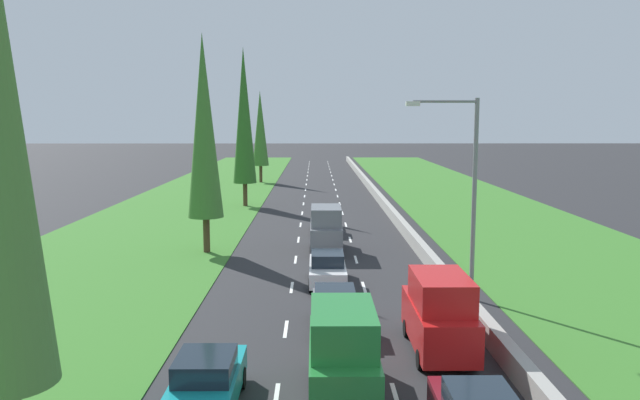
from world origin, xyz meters
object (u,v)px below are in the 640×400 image
at_px(green_van_centre_lane, 343,354).
at_px(poplar_tree_fourth, 260,129).
at_px(red_van_right_lane, 439,314).
at_px(grey_van_centre_lane, 326,229).
at_px(poplar_tree_third, 244,116).
at_px(white_sedan_centre_lane_sixth, 323,221).
at_px(teal_sedan_left_lane, 206,382).
at_px(white_sedan_centre_lane, 327,268).
at_px(street_light_mast, 467,184).
at_px(grey_hatchback_centre_lane, 334,308).
at_px(poplar_tree_second, 204,127).

bearing_deg(green_van_centre_lane, poplar_tree_fourth, 97.11).
height_order(red_van_right_lane, grey_van_centre_lane, same).
bearing_deg(poplar_tree_third, red_van_right_lane, -73.61).
distance_m(red_van_right_lane, poplar_tree_fourth, 60.30).
bearing_deg(green_van_centre_lane, white_sedan_centre_lane_sixth, 90.42).
relative_size(green_van_centre_lane, red_van_right_lane, 1.00).
height_order(teal_sedan_left_lane, white_sedan_centre_lane, same).
distance_m(grey_van_centre_lane, street_light_mast, 12.49).
bearing_deg(green_van_centre_lane, teal_sedan_left_lane, -171.23).
relative_size(white_sedan_centre_lane, grey_van_centre_lane, 0.92).
xyz_separation_m(white_sedan_centre_lane_sixth, poplar_tree_fourth, (-7.62, 35.62, 6.11)).
bearing_deg(grey_van_centre_lane, green_van_centre_lane, -89.64).
xyz_separation_m(grey_hatchback_centre_lane, white_sedan_centre_lane_sixth, (-0.15, 20.89, -0.02)).
bearing_deg(white_sedan_centre_lane_sixth, white_sedan_centre_lane, -89.96).
height_order(green_van_centre_lane, poplar_tree_fourth, poplar_tree_fourth).
bearing_deg(street_light_mast, poplar_tree_fourth, 104.64).
distance_m(white_sedan_centre_lane, poplar_tree_third, 29.86).
height_order(grey_hatchback_centre_lane, grey_van_centre_lane, grey_van_centre_lane).
height_order(green_van_centre_lane, white_sedan_centre_lane_sixth, green_van_centre_lane).
bearing_deg(street_light_mast, teal_sedan_left_lane, -132.28).
xyz_separation_m(teal_sedan_left_lane, street_light_mast, (9.72, 10.69, 4.42)).
bearing_deg(red_van_right_lane, white_sedan_centre_lane, 112.37).
distance_m(teal_sedan_left_lane, white_sedan_centre_lane, 13.74).
distance_m(grey_hatchback_centre_lane, red_van_right_lane, 4.36).
bearing_deg(poplar_tree_second, teal_sedan_left_lane, -80.15).
xyz_separation_m(teal_sedan_left_lane, red_van_right_lane, (7.32, 4.27, 0.59)).
relative_size(white_sedan_centre_lane, white_sedan_centre_lane_sixth, 1.00).
distance_m(green_van_centre_lane, grey_hatchback_centre_lane, 6.16).
relative_size(grey_van_centre_lane, poplar_tree_fourth, 0.42).
bearing_deg(green_van_centre_lane, white_sedan_centre_lane, 90.86).
relative_size(green_van_centre_lane, grey_hatchback_centre_lane, 1.26).
bearing_deg(poplar_tree_second, poplar_tree_third, 89.85).
height_order(poplar_tree_third, poplar_tree_fourth, poplar_tree_third).
bearing_deg(poplar_tree_third, green_van_centre_lane, -79.73).
bearing_deg(street_light_mast, green_van_centre_lane, -120.32).
height_order(grey_hatchback_centre_lane, street_light_mast, street_light_mast).
bearing_deg(red_van_right_lane, street_light_mast, 69.54).
bearing_deg(red_van_right_lane, poplar_tree_second, 123.56).
bearing_deg(poplar_tree_second, street_light_mast, -36.99).
relative_size(red_van_right_lane, poplar_tree_fourth, 0.42).
height_order(grey_hatchback_centre_lane, white_sedan_centre_lane, grey_hatchback_centre_lane).
bearing_deg(red_van_right_lane, poplar_tree_fourth, 100.87).
relative_size(grey_hatchback_centre_lane, red_van_right_lane, 0.80).
bearing_deg(poplar_tree_fourth, poplar_tree_third, -88.81).
relative_size(green_van_centre_lane, white_sedan_centre_lane, 1.09).
distance_m(grey_hatchback_centre_lane, street_light_mast, 8.40).
height_order(teal_sedan_left_lane, white_sedan_centre_lane_sixth, same).
distance_m(white_sedan_centre_lane_sixth, street_light_mast, 18.53).
bearing_deg(white_sedan_centre_lane_sixth, teal_sedan_left_lane, -97.46).
bearing_deg(grey_van_centre_lane, red_van_right_lane, -77.69).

